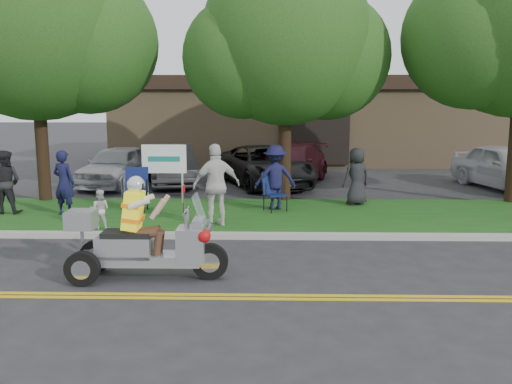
{
  "coord_description": "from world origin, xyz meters",
  "views": [
    {
      "loc": [
        0.03,
        -8.45,
        3.04
      ],
      "look_at": [
        -0.21,
        2.0,
        1.22
      ],
      "focal_mm": 38.0,
      "sensor_mm": 36.0,
      "label": 1
    }
  ],
  "objects_px": {
    "lawn_chair_b": "(273,189)",
    "parked_car_far_left": "(117,166)",
    "spectator_adult_left": "(64,183)",
    "parked_car_right": "(290,165)",
    "spectator_adult_mid": "(5,182)",
    "spectator_adult_right": "(216,185)",
    "parked_car_left": "(172,165)",
    "parked_car_mid": "(264,166)",
    "parked_car_far_right": "(507,167)",
    "trike_scooter": "(140,243)",
    "lawn_chair_a": "(136,186)"
  },
  "relations": [
    {
      "from": "lawn_chair_b",
      "to": "parked_car_far_left",
      "type": "relative_size",
      "value": 0.24
    },
    {
      "from": "spectator_adult_left",
      "to": "parked_car_right",
      "type": "distance_m",
      "value": 8.27
    },
    {
      "from": "lawn_chair_b",
      "to": "spectator_adult_mid",
      "type": "xyz_separation_m",
      "value": [
        -6.86,
        -0.52,
        0.25
      ]
    },
    {
      "from": "spectator_adult_mid",
      "to": "spectator_adult_left",
      "type": "bearing_deg",
      "value": 175.7
    },
    {
      "from": "spectator_adult_right",
      "to": "parked_car_right",
      "type": "relative_size",
      "value": 0.4
    },
    {
      "from": "spectator_adult_right",
      "to": "parked_car_right",
      "type": "xyz_separation_m",
      "value": [
        1.97,
        6.85,
        -0.37
      ]
    },
    {
      "from": "spectator_adult_right",
      "to": "parked_car_left",
      "type": "height_order",
      "value": "spectator_adult_right"
    },
    {
      "from": "parked_car_far_left",
      "to": "parked_car_mid",
      "type": "distance_m",
      "value": 5.14
    },
    {
      "from": "parked_car_far_right",
      "to": "spectator_adult_mid",
      "type": "bearing_deg",
      "value": -175.74
    },
    {
      "from": "spectator_adult_right",
      "to": "parked_car_far_left",
      "type": "distance_m",
      "value": 7.58
    },
    {
      "from": "trike_scooter",
      "to": "spectator_adult_left",
      "type": "height_order",
      "value": "trike_scooter"
    },
    {
      "from": "trike_scooter",
      "to": "parked_car_far_left",
      "type": "height_order",
      "value": "trike_scooter"
    },
    {
      "from": "parked_car_left",
      "to": "parked_car_right",
      "type": "relative_size",
      "value": 0.9
    },
    {
      "from": "lawn_chair_a",
      "to": "lawn_chair_b",
      "type": "bearing_deg",
      "value": -0.59
    },
    {
      "from": "trike_scooter",
      "to": "parked_car_mid",
      "type": "relative_size",
      "value": 0.54
    },
    {
      "from": "spectator_adult_mid",
      "to": "parked_car_left",
      "type": "bearing_deg",
      "value": -119.33
    },
    {
      "from": "parked_car_mid",
      "to": "trike_scooter",
      "type": "bearing_deg",
      "value": -123.24
    },
    {
      "from": "spectator_adult_mid",
      "to": "parked_car_far_left",
      "type": "relative_size",
      "value": 0.39
    },
    {
      "from": "parked_car_right",
      "to": "lawn_chair_b",
      "type": "bearing_deg",
      "value": -77.69
    },
    {
      "from": "lawn_chair_b",
      "to": "parked_car_left",
      "type": "relative_size",
      "value": 0.23
    },
    {
      "from": "trike_scooter",
      "to": "parked_car_right",
      "type": "height_order",
      "value": "trike_scooter"
    },
    {
      "from": "parked_car_mid",
      "to": "parked_car_right",
      "type": "relative_size",
      "value": 1.06
    },
    {
      "from": "lawn_chair_a",
      "to": "parked_car_far_left",
      "type": "relative_size",
      "value": 0.28
    },
    {
      "from": "spectator_adult_left",
      "to": "parked_car_right",
      "type": "xyz_separation_m",
      "value": [
        5.92,
        5.77,
        -0.25
      ]
    },
    {
      "from": "parked_car_left",
      "to": "trike_scooter",
      "type": "bearing_deg",
      "value": -96.1
    },
    {
      "from": "spectator_adult_mid",
      "to": "parked_car_mid",
      "type": "bearing_deg",
      "value": -139.05
    },
    {
      "from": "parked_car_mid",
      "to": "parked_car_far_right",
      "type": "relative_size",
      "value": 1.12
    },
    {
      "from": "spectator_adult_mid",
      "to": "spectator_adult_right",
      "type": "bearing_deg",
      "value": 169.55
    },
    {
      "from": "spectator_adult_left",
      "to": "parked_car_mid",
      "type": "bearing_deg",
      "value": -114.58
    },
    {
      "from": "parked_car_mid",
      "to": "spectator_adult_mid",
      "type": "bearing_deg",
      "value": -163.32
    },
    {
      "from": "trike_scooter",
      "to": "lawn_chair_a",
      "type": "bearing_deg",
      "value": 104.23
    },
    {
      "from": "parked_car_mid",
      "to": "parked_car_far_right",
      "type": "distance_m",
      "value": 8.14
    },
    {
      "from": "lawn_chair_b",
      "to": "parked_car_far_right",
      "type": "xyz_separation_m",
      "value": [
        7.84,
        4.1,
        0.09
      ]
    },
    {
      "from": "spectator_adult_mid",
      "to": "lawn_chair_a",
      "type": "bearing_deg",
      "value": -170.03
    },
    {
      "from": "lawn_chair_a",
      "to": "parked_car_far_right",
      "type": "height_order",
      "value": "parked_car_far_right"
    },
    {
      "from": "lawn_chair_a",
      "to": "lawn_chair_b",
      "type": "distance_m",
      "value": 3.61
    },
    {
      "from": "spectator_adult_left",
      "to": "spectator_adult_right",
      "type": "bearing_deg",
      "value": -177.2
    },
    {
      "from": "lawn_chair_a",
      "to": "spectator_adult_left",
      "type": "bearing_deg",
      "value": -161.6
    },
    {
      "from": "parked_car_far_left",
      "to": "parked_car_mid",
      "type": "bearing_deg",
      "value": 10.15
    },
    {
      "from": "trike_scooter",
      "to": "spectator_adult_left",
      "type": "bearing_deg",
      "value": 123.13
    },
    {
      "from": "spectator_adult_left",
      "to": "spectator_adult_mid",
      "type": "xyz_separation_m",
      "value": [
        -1.58,
        0.19,
        -0.01
      ]
    },
    {
      "from": "spectator_adult_right",
      "to": "parked_car_left",
      "type": "distance_m",
      "value": 7.0
    },
    {
      "from": "parked_car_right",
      "to": "lawn_chair_a",
      "type": "bearing_deg",
      "value": -110.0
    },
    {
      "from": "trike_scooter",
      "to": "spectator_adult_right",
      "type": "relative_size",
      "value": 1.41
    },
    {
      "from": "spectator_adult_right",
      "to": "trike_scooter",
      "type": "bearing_deg",
      "value": 52.23
    },
    {
      "from": "spectator_adult_left",
      "to": "spectator_adult_mid",
      "type": "distance_m",
      "value": 1.6
    },
    {
      "from": "spectator_adult_right",
      "to": "parked_car_far_right",
      "type": "xyz_separation_m",
      "value": [
        9.17,
        5.88,
        -0.3
      ]
    },
    {
      "from": "spectator_adult_left",
      "to": "spectator_adult_mid",
      "type": "height_order",
      "value": "spectator_adult_left"
    },
    {
      "from": "spectator_adult_left",
      "to": "spectator_adult_right",
      "type": "relative_size",
      "value": 0.87
    },
    {
      "from": "spectator_adult_left",
      "to": "parked_car_far_left",
      "type": "bearing_deg",
      "value": -70.41
    }
  ]
}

